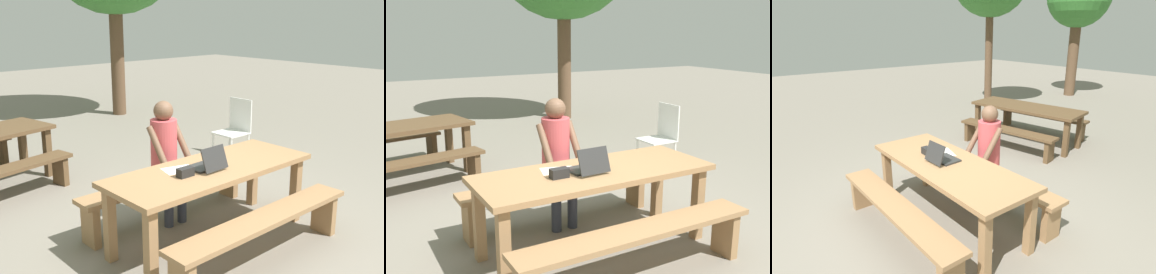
# 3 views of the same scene
# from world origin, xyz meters

# --- Properties ---
(ground_plane) EXTENTS (30.00, 30.00, 0.00)m
(ground_plane) POSITION_xyz_m (0.00, 0.00, 0.00)
(ground_plane) COLOR gray
(picnic_table_front) EXTENTS (2.13, 0.80, 0.75)m
(picnic_table_front) POSITION_xyz_m (0.00, 0.00, 0.65)
(picnic_table_front) COLOR #9E754C
(picnic_table_front) RESTS_ON ground
(bench_near) EXTENTS (2.11, 0.30, 0.46)m
(bench_near) POSITION_xyz_m (0.00, -0.67, 0.35)
(bench_near) COLOR #9E754C
(bench_near) RESTS_ON ground
(bench_far) EXTENTS (2.11, 0.30, 0.46)m
(bench_far) POSITION_xyz_m (0.00, 0.67, 0.35)
(bench_far) COLOR #9E754C
(bench_far) RESTS_ON ground
(laptop) EXTENTS (0.30, 0.32, 0.23)m
(laptop) POSITION_xyz_m (-0.08, -0.03, 0.81)
(laptop) COLOR #2D2D2D
(laptop) RESTS_ON picnic_table_front
(small_pouch) EXTENTS (0.16, 0.08, 0.08)m
(small_pouch) POSITION_xyz_m (-0.37, -0.04, 0.79)
(small_pouch) COLOR black
(small_pouch) RESTS_ON picnic_table_front
(paper_sheet) EXTENTS (0.34, 0.28, 0.00)m
(paper_sheet) POSITION_xyz_m (-0.29, 0.14, 0.75)
(paper_sheet) COLOR white
(paper_sheet) RESTS_ON picnic_table_front
(person_seated) EXTENTS (0.39, 0.40, 1.30)m
(person_seated) POSITION_xyz_m (-0.05, 0.63, 0.76)
(person_seated) COLOR #333847
(person_seated) RESTS_ON ground
(plastic_chair) EXTENTS (0.44, 0.44, 0.91)m
(plastic_chair) POSITION_xyz_m (2.17, 1.69, 0.47)
(plastic_chair) COLOR white
(plastic_chair) RESTS_ON ground
(bench_mid_south) EXTENTS (1.99, 0.66, 0.42)m
(bench_mid_south) POSITION_xyz_m (-1.26, 2.24, 0.33)
(bench_mid_south) COLOR brown
(bench_mid_south) RESTS_ON ground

